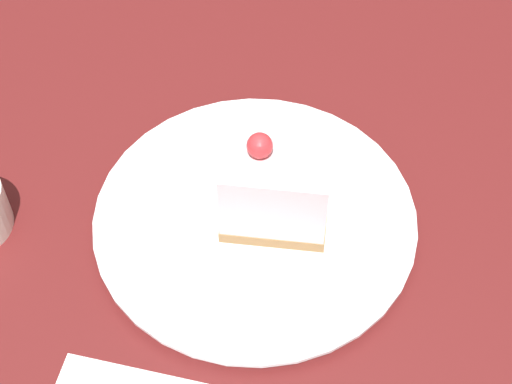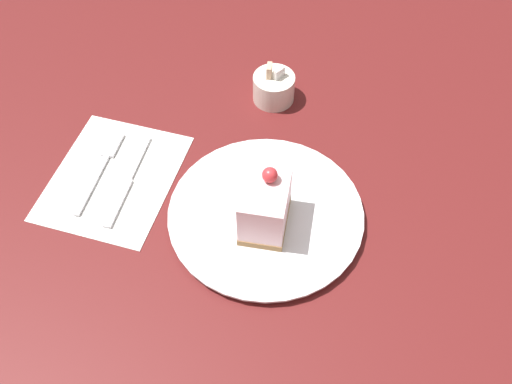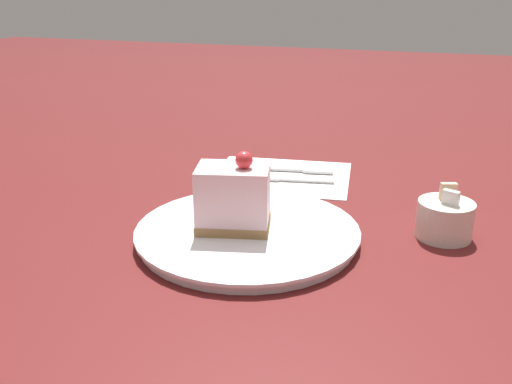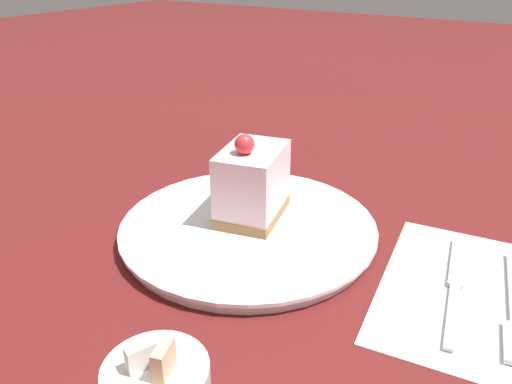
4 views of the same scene
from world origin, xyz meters
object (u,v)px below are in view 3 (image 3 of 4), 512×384
at_px(plate, 247,233).
at_px(sugar_bowl, 445,219).
at_px(cake_slice, 235,197).
at_px(knife, 269,178).
at_px(fork, 293,170).

bearing_deg(plate, sugar_bowl, 109.84).
distance_m(cake_slice, knife, 0.22).
xyz_separation_m(plate, fork, (-0.27, -0.01, -0.00)).
distance_m(knife, sugar_bowl, 0.30).
height_order(cake_slice, knife, cake_slice).
relative_size(plate, sugar_bowl, 4.02).
bearing_deg(cake_slice, knife, 172.49).
distance_m(fork, knife, 0.06).
height_order(plate, knife, plate).
bearing_deg(fork, cake_slice, -10.67).
bearing_deg(sugar_bowl, plate, -70.16).
bearing_deg(plate, cake_slice, -84.40).
bearing_deg(cake_slice, sugar_bowl, 95.66).
distance_m(cake_slice, fork, 0.28).
bearing_deg(sugar_bowl, fork, -127.10).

